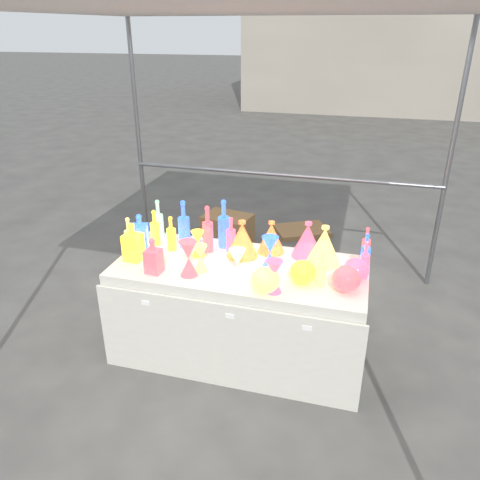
% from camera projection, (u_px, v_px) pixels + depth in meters
% --- Properties ---
extents(ground, '(80.00, 80.00, 0.00)m').
position_uv_depth(ground, '(240.00, 350.00, 3.67)').
color(ground, '#64625D').
rests_on(ground, ground).
extents(canopy_tent, '(3.15, 3.15, 2.46)m').
position_uv_depth(canopy_tent, '(240.00, 13.00, 2.69)').
color(canopy_tent, gray).
rests_on(canopy_tent, ground).
extents(display_table, '(1.84, 0.83, 0.75)m').
position_uv_depth(display_table, '(240.00, 310.00, 3.50)').
color(display_table, silver).
rests_on(display_table, ground).
extents(cardboard_box_closed, '(0.58, 0.47, 0.38)m').
position_uv_depth(cardboard_box_closed, '(227.00, 231.00, 5.33)').
color(cardboard_box_closed, '#9E7347').
rests_on(cardboard_box_closed, ground).
extents(cardboard_box_flat, '(0.76, 0.69, 0.05)m').
position_uv_depth(cardboard_box_flat, '(302.00, 230.00, 5.75)').
color(cardboard_box_flat, '#9E7347').
rests_on(cardboard_box_flat, ground).
extents(bottle_0, '(0.08, 0.08, 0.29)m').
position_uv_depth(bottle_0, '(155.00, 227.00, 3.62)').
color(bottle_0, red).
rests_on(bottle_0, display_table).
extents(bottle_1, '(0.09, 0.09, 0.38)m').
position_uv_depth(bottle_1, '(184.00, 224.00, 3.57)').
color(bottle_1, '#1A9054').
rests_on(bottle_1, display_table).
extents(bottle_2, '(0.10, 0.10, 0.37)m').
position_uv_depth(bottle_2, '(208.00, 229.00, 3.49)').
color(bottle_2, orange).
rests_on(bottle_2, display_table).
extents(bottle_3, '(0.09, 0.09, 0.28)m').
position_uv_depth(bottle_3, '(231.00, 234.00, 3.52)').
color(bottle_3, '#1F2CB9').
rests_on(bottle_3, display_table).
extents(bottle_4, '(0.09, 0.09, 0.29)m').
position_uv_depth(bottle_4, '(129.00, 236.00, 3.48)').
color(bottle_4, '#15887B').
rests_on(bottle_4, display_table).
extents(bottle_5, '(0.08, 0.08, 0.34)m').
position_uv_depth(bottle_5, '(159.00, 220.00, 3.68)').
color(bottle_5, '#DB2BBD').
rests_on(bottle_5, display_table).
extents(bottle_6, '(0.09, 0.09, 0.27)m').
position_uv_depth(bottle_6, '(171.00, 233.00, 3.54)').
color(bottle_6, red).
rests_on(bottle_6, display_table).
extents(bottle_7, '(0.12, 0.12, 0.39)m').
position_uv_depth(bottle_7, '(224.00, 224.00, 3.56)').
color(bottle_7, '#1A9054').
rests_on(bottle_7, display_table).
extents(decanter_0, '(0.13, 0.13, 0.29)m').
position_uv_depth(decanter_0, '(133.00, 242.00, 3.38)').
color(decanter_0, red).
rests_on(decanter_0, display_table).
extents(decanter_1, '(0.11, 0.11, 0.26)m').
position_uv_depth(decanter_1, '(153.00, 255.00, 3.21)').
color(decanter_1, orange).
rests_on(decanter_1, display_table).
extents(decanter_2, '(0.15, 0.15, 0.28)m').
position_uv_depth(decanter_2, '(140.00, 231.00, 3.56)').
color(decanter_2, '#1A9054').
rests_on(decanter_2, display_table).
extents(hourglass_0, '(0.15, 0.15, 0.25)m').
position_uv_depth(hourglass_0, '(189.00, 258.00, 3.18)').
color(hourglass_0, orange).
rests_on(hourglass_0, display_table).
extents(hourglass_1, '(0.12, 0.12, 0.22)m').
position_uv_depth(hourglass_1, '(274.00, 276.00, 2.98)').
color(hourglass_1, '#1F2CB9').
rests_on(hourglass_1, display_table).
extents(hourglass_2, '(0.12, 0.12, 0.20)m').
position_uv_depth(hourglass_2, '(201.00, 258.00, 3.24)').
color(hourglass_2, '#15887B').
rests_on(hourglass_2, display_table).
extents(hourglass_3, '(0.14, 0.14, 0.22)m').
position_uv_depth(hourglass_3, '(237.00, 265.00, 3.12)').
color(hourglass_3, '#DB2BBD').
rests_on(hourglass_3, display_table).
extents(hourglass_4, '(0.12, 0.12, 0.20)m').
position_uv_depth(hourglass_4, '(198.00, 243.00, 3.46)').
color(hourglass_4, red).
rests_on(hourglass_4, display_table).
extents(hourglass_5, '(0.16, 0.16, 0.24)m').
position_uv_depth(hourglass_5, '(270.00, 253.00, 3.27)').
color(hourglass_5, '#1A9054').
rests_on(hourglass_5, display_table).
extents(globe_0, '(0.22, 0.22, 0.14)m').
position_uv_depth(globe_0, '(303.00, 273.00, 3.10)').
color(globe_0, red).
rests_on(globe_0, display_table).
extents(globe_1, '(0.24, 0.24, 0.15)m').
position_uv_depth(globe_1, '(265.00, 281.00, 3.00)').
color(globe_1, '#15887B').
rests_on(globe_1, display_table).
extents(globe_2, '(0.22, 0.22, 0.15)m').
position_uv_depth(globe_2, '(346.00, 280.00, 3.01)').
color(globe_2, orange).
rests_on(globe_2, display_table).
extents(globe_3, '(0.21, 0.21, 0.14)m').
position_uv_depth(globe_3, '(356.00, 271.00, 3.13)').
color(globe_3, '#1F2CB9').
rests_on(globe_3, display_table).
extents(lampshade_0, '(0.22, 0.22, 0.25)m').
position_uv_depth(lampshade_0, '(271.00, 237.00, 3.51)').
color(lampshade_0, yellow).
rests_on(lampshade_0, display_table).
extents(lampshade_1, '(0.28, 0.28, 0.28)m').
position_uv_depth(lampshade_1, '(242.00, 239.00, 3.44)').
color(lampshade_1, yellow).
rests_on(lampshade_1, display_table).
extents(lampshade_2, '(0.27, 0.27, 0.27)m').
position_uv_depth(lampshade_2, '(307.00, 239.00, 3.44)').
color(lampshade_2, '#1F2CB9').
rests_on(lampshade_2, display_table).
extents(lampshade_3, '(0.33, 0.33, 0.29)m').
position_uv_depth(lampshade_3, '(324.00, 245.00, 3.33)').
color(lampshade_3, '#15887B').
rests_on(lampshade_3, display_table).
extents(bottle_8, '(0.08, 0.08, 0.29)m').
position_uv_depth(bottle_8, '(366.00, 253.00, 3.21)').
color(bottle_8, '#1A9054').
rests_on(bottle_8, display_table).
extents(bottle_9, '(0.08, 0.08, 0.27)m').
position_uv_depth(bottle_9, '(366.00, 244.00, 3.36)').
color(bottle_9, orange).
rests_on(bottle_9, display_table).
extents(bottle_10, '(0.07, 0.07, 0.27)m').
position_uv_depth(bottle_10, '(365.00, 260.00, 3.13)').
color(bottle_10, '#1F2CB9').
rests_on(bottle_10, display_table).
extents(bottle_11, '(0.06, 0.06, 0.26)m').
position_uv_depth(bottle_11, '(322.00, 269.00, 3.03)').
color(bottle_11, '#15887B').
rests_on(bottle_11, display_table).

